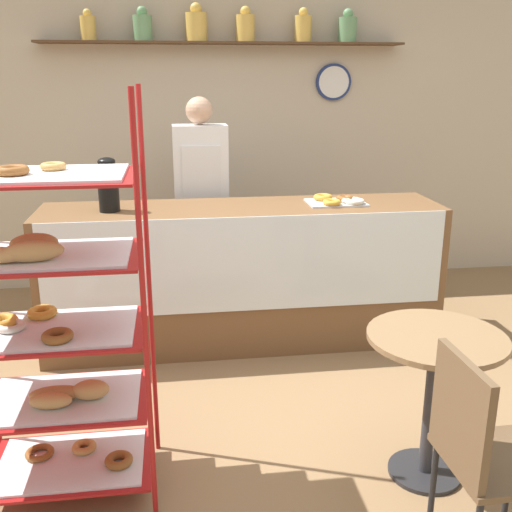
{
  "coord_description": "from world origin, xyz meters",
  "views": [
    {
      "loc": [
        -0.44,
        -2.82,
        1.79
      ],
      "look_at": [
        0.0,
        0.35,
        0.81
      ],
      "focal_mm": 42.0,
      "sensor_mm": 36.0,
      "label": 1
    }
  ],
  "objects_px": {
    "cafe_table": "(434,373)",
    "donut_tray_counter": "(339,201)",
    "pastry_rack": "(55,328)",
    "person_worker": "(202,200)",
    "coffee_carafe": "(108,185)",
    "cafe_chair": "(481,445)"
  },
  "relations": [
    {
      "from": "coffee_carafe",
      "to": "donut_tray_counter",
      "type": "relative_size",
      "value": 0.89
    },
    {
      "from": "cafe_table",
      "to": "cafe_chair",
      "type": "relative_size",
      "value": 0.81
    },
    {
      "from": "coffee_carafe",
      "to": "donut_tray_counter",
      "type": "height_order",
      "value": "coffee_carafe"
    },
    {
      "from": "person_worker",
      "to": "cafe_table",
      "type": "bearing_deg",
      "value": -66.86
    },
    {
      "from": "person_worker",
      "to": "donut_tray_counter",
      "type": "relative_size",
      "value": 4.27
    },
    {
      "from": "coffee_carafe",
      "to": "pastry_rack",
      "type": "bearing_deg",
      "value": -94.1
    },
    {
      "from": "cafe_table",
      "to": "donut_tray_counter",
      "type": "relative_size",
      "value": 1.84
    },
    {
      "from": "cafe_chair",
      "to": "donut_tray_counter",
      "type": "height_order",
      "value": "donut_tray_counter"
    },
    {
      "from": "pastry_rack",
      "to": "cafe_chair",
      "type": "bearing_deg",
      "value": -23.53
    },
    {
      "from": "cafe_chair",
      "to": "person_worker",
      "type": "bearing_deg",
      "value": 15.9
    },
    {
      "from": "cafe_chair",
      "to": "coffee_carafe",
      "type": "relative_size",
      "value": 2.56
    },
    {
      "from": "person_worker",
      "to": "coffee_carafe",
      "type": "xyz_separation_m",
      "value": [
        -0.61,
        -0.58,
        0.23
      ]
    },
    {
      "from": "pastry_rack",
      "to": "person_worker",
      "type": "relative_size",
      "value": 1.07
    },
    {
      "from": "cafe_chair",
      "to": "coffee_carafe",
      "type": "bearing_deg",
      "value": 33.03
    },
    {
      "from": "person_worker",
      "to": "donut_tray_counter",
      "type": "height_order",
      "value": "person_worker"
    },
    {
      "from": "person_worker",
      "to": "pastry_rack",
      "type": "bearing_deg",
      "value": -109.44
    },
    {
      "from": "person_worker",
      "to": "donut_tray_counter",
      "type": "bearing_deg",
      "value": -32.08
    },
    {
      "from": "pastry_rack",
      "to": "cafe_table",
      "type": "bearing_deg",
      "value": -4.19
    },
    {
      "from": "pastry_rack",
      "to": "cafe_table",
      "type": "height_order",
      "value": "pastry_rack"
    },
    {
      "from": "cafe_table",
      "to": "donut_tray_counter",
      "type": "bearing_deg",
      "value": 90.66
    },
    {
      "from": "person_worker",
      "to": "cafe_chair",
      "type": "height_order",
      "value": "person_worker"
    },
    {
      "from": "pastry_rack",
      "to": "cafe_chair",
      "type": "height_order",
      "value": "pastry_rack"
    }
  ]
}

